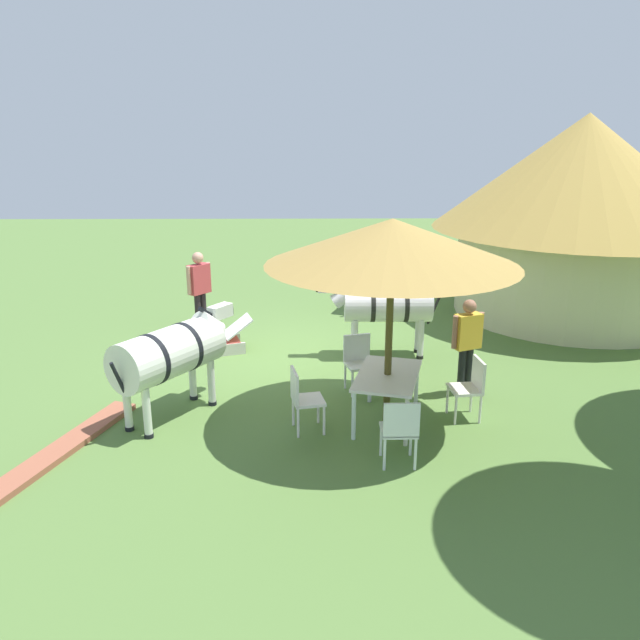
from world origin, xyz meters
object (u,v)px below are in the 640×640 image
(patio_chair_near_lawn, at_px, (471,384))
(zebra_by_umbrella, at_px, (171,353))
(shade_umbrella, at_px, (392,242))
(patio_dining_table, at_px, (387,380))
(patio_chair_west_end, at_px, (302,396))
(thatched_hut, at_px, (579,206))
(striped_lounge_chair, at_px, (229,338))
(patio_chair_east_end, at_px, (359,359))
(standing_watcher, at_px, (199,285))
(zebra_toward_hut, at_px, (385,306))
(patio_chair_near_hut, at_px, (400,428))
(zebra_nearest_camera, at_px, (371,267))
(guest_beside_umbrella, at_px, (467,338))

(patio_chair_near_lawn, bearing_deg, zebra_by_umbrella, 82.35)
(shade_umbrella, relative_size, patio_dining_table, 2.21)
(patio_chair_west_end, bearing_deg, thatched_hut, 122.39)
(thatched_hut, height_order, striped_lounge_chair, thatched_hut)
(patio_chair_east_end, bearing_deg, standing_watcher, -59.60)
(standing_watcher, bearing_deg, zebra_toward_hut, 108.49)
(patio_chair_east_end, bearing_deg, zebra_toward_hut, -125.23)
(zebra_toward_hut, bearing_deg, patio_chair_near_lawn, -159.11)
(patio_dining_table, bearing_deg, patio_chair_near_lawn, 96.01)
(shade_umbrella, xyz_separation_m, striped_lounge_chair, (-3.05, -2.61, -2.34))
(thatched_hut, xyz_separation_m, standing_watcher, (1.37, -8.06, -1.38))
(zebra_by_umbrella, bearing_deg, standing_watcher, 127.94)
(striped_lounge_chair, bearing_deg, patio_dining_table, -156.52)
(thatched_hut, bearing_deg, patio_chair_near_hut, -35.13)
(shade_umbrella, relative_size, patio_chair_west_end, 3.77)
(thatched_hut, height_order, patio_dining_table, thatched_hut)
(patio_dining_table, bearing_deg, thatched_hut, 139.22)
(patio_chair_near_hut, xyz_separation_m, zebra_toward_hut, (-3.97, 0.25, 0.43))
(patio_chair_near_hut, distance_m, zebra_nearest_camera, 7.39)
(patio_dining_table, xyz_separation_m, patio_chair_near_lawn, (-0.13, 1.21, -0.13))
(standing_watcher, distance_m, striped_lounge_chair, 1.49)
(thatched_hut, relative_size, zebra_toward_hut, 2.78)
(shade_umbrella, bearing_deg, patio_chair_west_end, -78.34)
(patio_chair_near_lawn, height_order, zebra_nearest_camera, zebra_nearest_camera)
(shade_umbrella, bearing_deg, striped_lounge_chair, -139.42)
(shade_umbrella, xyz_separation_m, patio_chair_east_end, (-1.18, -0.32, -2.08))
(shade_umbrella, height_order, patio_chair_near_lawn, shade_umbrella)
(zebra_toward_hut, bearing_deg, striped_lounge_chair, 84.95)
(patio_chair_east_end, xyz_separation_m, patio_chair_west_end, (1.43, -0.88, 0.00))
(thatched_hut, xyz_separation_m, patio_chair_near_hut, (6.72, -4.73, -1.87))
(patio_dining_table, xyz_separation_m, zebra_nearest_camera, (-6.15, 0.33, 0.27))
(patio_chair_west_end, height_order, guest_beside_umbrella, guest_beside_umbrella)
(thatched_hut, distance_m, zebra_nearest_camera, 4.69)
(patio_chair_near_lawn, distance_m, standing_watcher, 6.06)
(zebra_nearest_camera, xyz_separation_m, zebra_by_umbrella, (5.90, -3.39, 0.06))
(patio_chair_west_end, relative_size, patio_chair_near_hut, 1.00)
(shade_umbrella, height_order, patio_chair_west_end, shade_umbrella)
(shade_umbrella, height_order, zebra_nearest_camera, shade_umbrella)
(shade_umbrella, relative_size, patio_chair_near_lawn, 3.77)
(zebra_by_umbrella, bearing_deg, patio_chair_east_end, 52.87)
(thatched_hut, xyz_separation_m, zebra_by_umbrella, (5.24, -7.80, -1.41))
(patio_chair_near_hut, xyz_separation_m, standing_watcher, (-5.35, -3.33, 0.48))
(striped_lounge_chair, bearing_deg, shade_umbrella, -156.52)
(thatched_hut, distance_m, striped_lounge_chair, 8.03)
(patio_chair_west_end, bearing_deg, patio_chair_near_hut, 39.49)
(thatched_hut, xyz_separation_m, patio_chair_east_end, (4.32, -5.06, -1.87))
(patio_chair_east_end, distance_m, standing_watcher, 4.23)
(patio_chair_east_end, bearing_deg, zebra_by_umbrella, 3.61)
(patio_chair_west_end, relative_size, zebra_by_umbrella, 0.44)
(standing_watcher, distance_m, zebra_by_umbrella, 3.89)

